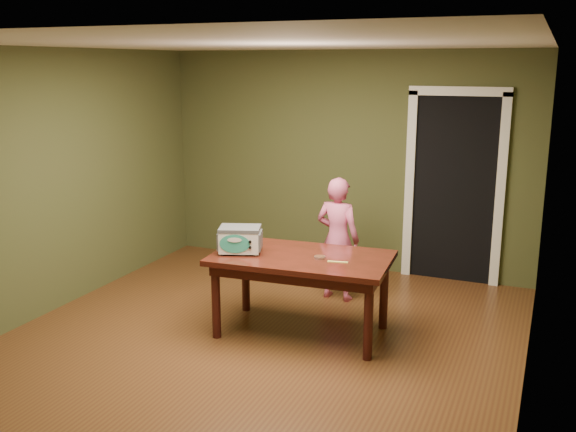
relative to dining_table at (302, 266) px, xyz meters
The scene contains 8 objects.
floor 0.82m from the dining_table, 124.84° to the right, with size 5.00×5.00×0.00m, color brown.
room_shell 1.17m from the dining_table, 124.84° to the right, with size 4.52×5.02×2.61m.
doorway 2.62m from the dining_table, 66.80° to the left, with size 1.10×0.66×2.25m.
dining_table is the anchor object (origin of this frame).
toy_oven 0.62m from the dining_table, 166.50° to the right, with size 0.45×0.37×0.24m.
baking_pan 0.22m from the dining_table, ahead, with size 0.10×0.10×0.02m.
spatula 0.39m from the dining_table, 10.80° to the right, with size 0.18×0.03×0.01m, color #E0DC61.
child 0.99m from the dining_table, 89.12° to the left, with size 0.48×0.31×1.31m, color #D75884.
Camera 1 is at (2.33, -4.77, 2.45)m, focal length 40.00 mm.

